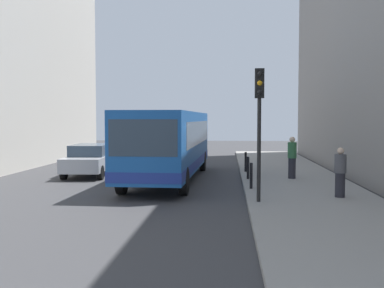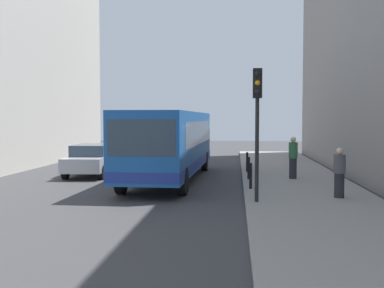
{
  "view_description": "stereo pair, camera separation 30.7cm",
  "coord_description": "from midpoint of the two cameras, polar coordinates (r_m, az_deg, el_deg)",
  "views": [
    {
      "loc": [
        2.6,
        -16.44,
        2.73
      ],
      "look_at": [
        1.18,
        1.68,
        1.72
      ],
      "focal_mm": 43.23,
      "sensor_mm": 36.0,
      "label": 1
    },
    {
      "loc": [
        2.91,
        -16.41,
        2.73
      ],
      "look_at": [
        1.18,
        1.68,
        1.72
      ],
      "focal_mm": 43.23,
      "sensor_mm": 36.0,
      "label": 2
    }
  ],
  "objects": [
    {
      "name": "car_beside_bus",
      "position": [
        22.63,
        -12.79,
        -1.83
      ],
      "size": [
        2.04,
        4.49,
        1.48
      ],
      "rotation": [
        0.0,
        0.0,
        3.19
      ],
      "color": "#A5A8AD",
      "rests_on": "ground"
    },
    {
      "name": "pedestrian_near_signal",
      "position": [
        15.84,
        17.29,
        -3.38
      ],
      "size": [
        0.38,
        0.38,
        1.63
      ],
      "rotation": [
        0.0,
        0.0,
        0.27
      ],
      "color": "#26262D",
      "rests_on": "sidewalk"
    },
    {
      "name": "bus",
      "position": [
        20.42,
        -3.17,
        0.36
      ],
      "size": [
        2.85,
        11.09,
        3.0
      ],
      "rotation": [
        0.0,
        0.0,
        3.11
      ],
      "color": "#19519E",
      "rests_on": "ground"
    },
    {
      "name": "pedestrian_mid_sidewalk",
      "position": [
        20.25,
        11.82,
        -1.64
      ],
      "size": [
        0.38,
        0.38,
        1.8
      ],
      "rotation": [
        0.0,
        0.0,
        3.97
      ],
      "color": "#26262D",
      "rests_on": "sidewalk"
    },
    {
      "name": "traffic_light",
      "position": [
        14.32,
        7.7,
        4.25
      ],
      "size": [
        0.28,
        0.33,
        4.1
      ],
      "color": "black",
      "rests_on": "sidewalk"
    },
    {
      "name": "ground_plane",
      "position": [
        16.88,
        -4.99,
        -6.14
      ],
      "size": [
        80.0,
        80.0,
        0.0
      ],
      "primitive_type": "plane",
      "color": "#38383A"
    },
    {
      "name": "sidewalk",
      "position": [
        16.85,
        13.54,
        -5.97
      ],
      "size": [
        4.4,
        40.0,
        0.15
      ],
      "primitive_type": "cube",
      "color": "gray",
      "rests_on": "ground"
    },
    {
      "name": "bollard_near",
      "position": [
        17.11,
        6.8,
        -3.91
      ],
      "size": [
        0.11,
        0.11,
        0.95
      ],
      "primitive_type": "cylinder",
      "color": "black",
      "rests_on": "sidewalk"
    },
    {
      "name": "bollard_far",
      "position": [
        22.51,
        6.25,
        -2.21
      ],
      "size": [
        0.11,
        0.11,
        0.95
      ],
      "primitive_type": "cylinder",
      "color": "black",
      "rests_on": "sidewalk"
    },
    {
      "name": "bollard_mid",
      "position": [
        19.81,
        6.49,
        -2.94
      ],
      "size": [
        0.11,
        0.11,
        0.95
      ],
      "primitive_type": "cylinder",
      "color": "black",
      "rests_on": "sidewalk"
    }
  ]
}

